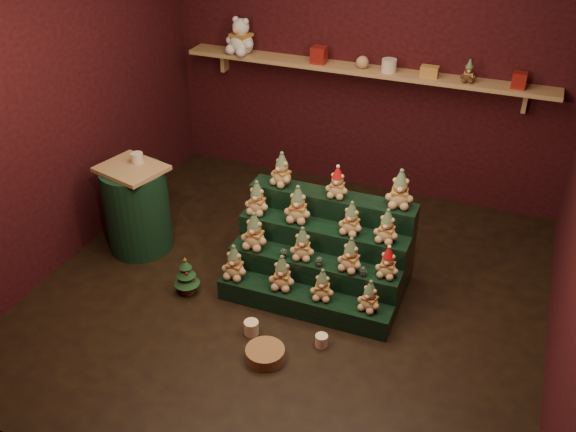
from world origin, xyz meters
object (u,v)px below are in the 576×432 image
at_px(snow_globe_a, 284,253).
at_px(snow_globe_b, 319,261).
at_px(side_table, 137,208).
at_px(white_bear, 241,31).
at_px(mini_christmas_tree, 186,275).
at_px(mug_left, 251,328).
at_px(riser_tier_front, 304,303).
at_px(mug_right, 321,341).
at_px(wicker_basket, 265,354).
at_px(brown_bear, 469,71).
at_px(snow_globe_c, 363,271).

bearing_deg(snow_globe_a, snow_globe_b, -0.00).
xyz_separation_m(side_table, white_bear, (0.26, 1.71, 1.15)).
distance_m(snow_globe_b, side_table, 1.77).
xyz_separation_m(mini_christmas_tree, mug_left, (0.69, -0.26, -0.12)).
distance_m(riser_tier_front, mug_right, 0.41).
distance_m(side_table, mug_left, 1.62).
relative_size(mini_christmas_tree, wicker_basket, 1.25).
bearing_deg(mug_left, white_bear, 115.62).
bearing_deg(mini_christmas_tree, mug_right, -8.85).
distance_m(mug_right, brown_bear, 2.77).
relative_size(riser_tier_front, snow_globe_b, 16.89).
relative_size(side_table, white_bear, 1.79).
distance_m(riser_tier_front, snow_globe_c, 0.55).
relative_size(mug_left, white_bear, 0.25).
distance_m(mug_right, wicker_basket, 0.43).
relative_size(snow_globe_b, mug_left, 0.74).
bearing_deg(wicker_basket, side_table, 150.60).
relative_size(snow_globe_a, snow_globe_c, 1.02).
height_order(snow_globe_b, mug_left, snow_globe_b).
height_order(snow_globe_b, mini_christmas_tree, snow_globe_b).
xyz_separation_m(snow_globe_c, mug_right, (-0.16, -0.47, -0.35)).
bearing_deg(mug_left, mini_christmas_tree, 159.30).
height_order(riser_tier_front, mini_christmas_tree, mini_christmas_tree).
distance_m(riser_tier_front, wicker_basket, 0.60).
xyz_separation_m(mug_left, white_bear, (-1.16, 2.42, 1.49)).
height_order(riser_tier_front, brown_bear, brown_bear).
height_order(snow_globe_c, brown_bear, brown_bear).
height_order(mug_left, mug_right, mug_left).
xyz_separation_m(side_table, mug_left, (1.41, -0.70, -0.35)).
relative_size(snow_globe_a, mini_christmas_tree, 0.23).
distance_m(snow_globe_b, mini_christmas_tree, 1.10).
bearing_deg(mug_right, snow_globe_c, 71.19).
xyz_separation_m(snow_globe_a, mug_right, (0.49, -0.47, -0.35)).
bearing_deg(snow_globe_c, snow_globe_b, 180.00).
distance_m(mug_left, wicker_basket, 0.29).
xyz_separation_m(snow_globe_b, brown_bear, (0.73, 1.87, 1.02)).
bearing_deg(wicker_basket, brown_bear, 71.65).
relative_size(mini_christmas_tree, white_bear, 0.78).
bearing_deg(mug_left, brown_bear, 66.05).
relative_size(snow_globe_c, mini_christmas_tree, 0.23).
bearing_deg(mini_christmas_tree, snow_globe_c, 11.42).
height_order(snow_globe_b, white_bear, white_bear).
xyz_separation_m(snow_globe_a, snow_globe_c, (0.65, -0.00, -0.00)).
relative_size(riser_tier_front, brown_bear, 7.10).
bearing_deg(snow_globe_b, wicker_basket, -100.78).
distance_m(riser_tier_front, mini_christmas_tree, 0.98).
bearing_deg(mug_right, wicker_basket, -140.18).
distance_m(mug_left, mug_right, 0.54).
xyz_separation_m(snow_globe_b, side_table, (-1.76, 0.16, 0.00)).
bearing_deg(snow_globe_b, side_table, 174.80).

